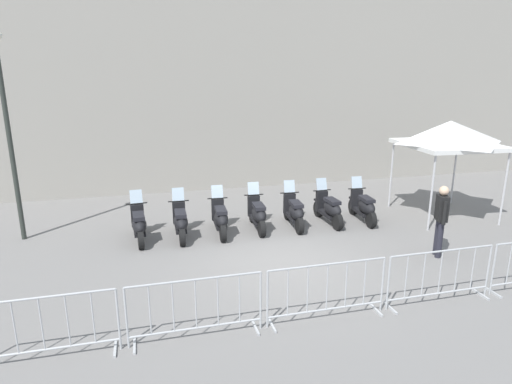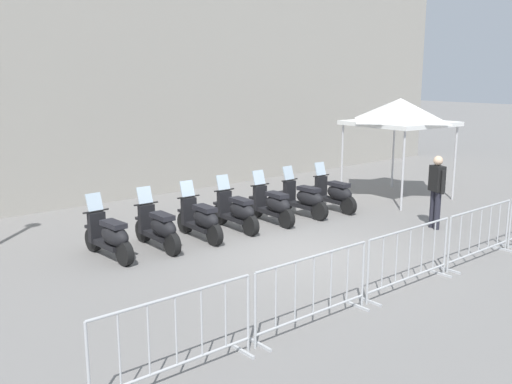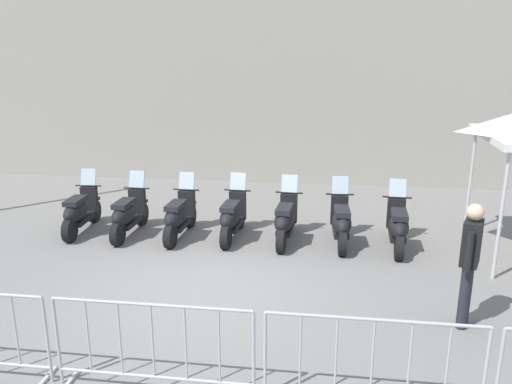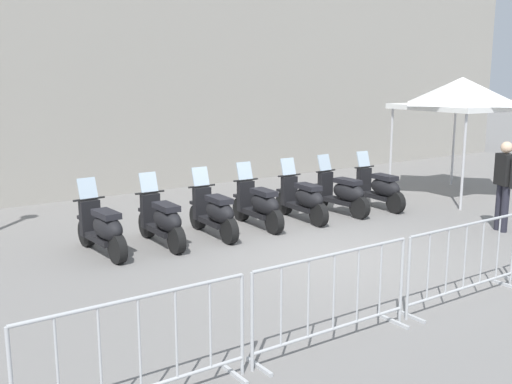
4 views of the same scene
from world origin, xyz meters
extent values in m
plane|color=slate|center=(0.00, 0.00, 0.00)|extent=(120.00, 120.00, 0.00)
cube|color=#9E998E|center=(-0.53, 8.11, 5.71)|extent=(28.10, 4.21, 11.42)
cylinder|color=black|center=(-3.42, 2.67, 0.24)|extent=(0.20, 0.49, 0.48)
cylinder|color=black|center=(-3.26, 1.44, 0.24)|extent=(0.20, 0.49, 0.48)
cube|color=black|center=(-3.34, 2.06, 0.28)|extent=(0.39, 0.90, 0.10)
ellipsoid|color=black|center=(-3.31, 1.78, 0.52)|extent=(0.46, 0.88, 0.40)
cube|color=black|center=(-3.31, 1.81, 0.74)|extent=(0.35, 0.63, 0.10)
cube|color=black|center=(-3.39, 2.49, 0.55)|extent=(0.35, 0.18, 0.60)
cylinder|color=black|center=(-3.39, 2.49, 0.88)|extent=(0.56, 0.11, 0.04)
cube|color=silver|center=(-3.40, 2.54, 1.06)|extent=(0.33, 0.18, 0.35)
cube|color=black|center=(-3.42, 2.67, 0.51)|extent=(0.24, 0.34, 0.06)
cylinder|color=black|center=(-2.30, 2.69, 0.24)|extent=(0.16, 0.49, 0.48)
cylinder|color=black|center=(-2.24, 1.45, 0.24)|extent=(0.16, 0.49, 0.48)
cube|color=black|center=(-2.27, 2.07, 0.28)|extent=(0.32, 0.88, 0.10)
ellipsoid|color=black|center=(-2.26, 1.79, 0.52)|extent=(0.40, 0.86, 0.40)
cube|color=black|center=(-2.26, 1.82, 0.74)|extent=(0.31, 0.61, 0.10)
cube|color=black|center=(-2.29, 2.50, 0.55)|extent=(0.35, 0.15, 0.60)
cylinder|color=black|center=(-2.29, 2.50, 0.88)|extent=(0.56, 0.06, 0.04)
cube|color=silver|center=(-2.29, 2.55, 1.06)|extent=(0.33, 0.15, 0.35)
cube|color=black|center=(-2.30, 2.69, 0.51)|extent=(0.21, 0.33, 0.06)
cylinder|color=black|center=(-1.22, 2.77, 0.24)|extent=(0.15, 0.48, 0.48)
cylinder|color=black|center=(-1.20, 1.53, 0.24)|extent=(0.15, 0.48, 0.48)
cube|color=black|center=(-1.21, 2.15, 0.28)|extent=(0.30, 0.87, 0.10)
ellipsoid|color=black|center=(-1.20, 1.87, 0.52)|extent=(0.38, 0.85, 0.40)
cube|color=black|center=(-1.20, 1.90, 0.74)|extent=(0.29, 0.61, 0.10)
cube|color=black|center=(-1.22, 2.59, 0.55)|extent=(0.34, 0.15, 0.60)
cylinder|color=black|center=(-1.22, 2.59, 0.88)|extent=(0.56, 0.05, 0.04)
cube|color=silver|center=(-1.22, 2.63, 1.06)|extent=(0.32, 0.15, 0.35)
cube|color=black|center=(-1.22, 2.77, 0.51)|extent=(0.21, 0.32, 0.06)
cylinder|color=black|center=(-0.16, 2.93, 0.24)|extent=(0.15, 0.48, 0.48)
cylinder|color=black|center=(-0.14, 1.69, 0.24)|extent=(0.15, 0.48, 0.48)
cube|color=black|center=(-0.15, 2.31, 0.28)|extent=(0.30, 0.87, 0.10)
ellipsoid|color=black|center=(-0.14, 2.03, 0.52)|extent=(0.37, 0.85, 0.40)
cube|color=black|center=(-0.15, 2.06, 0.74)|extent=(0.29, 0.60, 0.10)
cube|color=black|center=(-0.16, 2.75, 0.55)|extent=(0.34, 0.15, 0.60)
cylinder|color=black|center=(-0.16, 2.75, 0.88)|extent=(0.56, 0.05, 0.04)
cube|color=silver|center=(-0.16, 2.80, 1.06)|extent=(0.32, 0.15, 0.35)
cube|color=black|center=(-0.16, 2.93, 0.51)|extent=(0.21, 0.32, 0.06)
cylinder|color=black|center=(0.92, 2.95, 0.24)|extent=(0.14, 0.48, 0.48)
cylinder|color=black|center=(0.92, 1.71, 0.24)|extent=(0.14, 0.48, 0.48)
cube|color=black|center=(0.92, 2.33, 0.28)|extent=(0.28, 0.87, 0.10)
ellipsoid|color=black|center=(0.92, 2.06, 0.52)|extent=(0.36, 0.84, 0.40)
cube|color=black|center=(0.92, 2.09, 0.74)|extent=(0.28, 0.60, 0.10)
cube|color=black|center=(0.92, 2.77, 0.55)|extent=(0.34, 0.14, 0.60)
cylinder|color=black|center=(0.92, 2.77, 0.88)|extent=(0.56, 0.04, 0.04)
cube|color=silver|center=(0.92, 2.82, 1.06)|extent=(0.32, 0.14, 0.35)
cube|color=black|center=(0.92, 2.95, 0.51)|extent=(0.20, 0.32, 0.06)
cylinder|color=black|center=(1.92, 3.03, 0.24)|extent=(0.19, 0.49, 0.48)
cylinder|color=black|center=(2.05, 1.80, 0.24)|extent=(0.19, 0.49, 0.48)
cube|color=black|center=(1.98, 2.42, 0.28)|extent=(0.37, 0.89, 0.10)
ellipsoid|color=black|center=(2.01, 2.14, 0.52)|extent=(0.45, 0.87, 0.40)
cube|color=black|center=(2.01, 2.17, 0.74)|extent=(0.34, 0.63, 0.10)
cube|color=black|center=(1.94, 2.85, 0.55)|extent=(0.35, 0.17, 0.60)
cylinder|color=black|center=(1.94, 2.85, 0.88)|extent=(0.56, 0.09, 0.04)
cube|color=silver|center=(1.93, 2.90, 1.06)|extent=(0.33, 0.17, 0.35)
cube|color=black|center=(1.92, 3.03, 0.51)|extent=(0.23, 0.34, 0.06)
cylinder|color=black|center=(3.05, 3.03, 0.24)|extent=(0.14, 0.48, 0.48)
cylinder|color=black|center=(3.05, 1.79, 0.24)|extent=(0.14, 0.48, 0.48)
cube|color=black|center=(3.05, 2.41, 0.28)|extent=(0.28, 0.87, 0.10)
ellipsoid|color=black|center=(3.05, 2.14, 0.52)|extent=(0.36, 0.84, 0.40)
cube|color=black|center=(3.05, 2.17, 0.74)|extent=(0.28, 0.60, 0.10)
cube|color=black|center=(3.05, 2.85, 0.55)|extent=(0.34, 0.14, 0.60)
cylinder|color=black|center=(3.05, 2.85, 0.88)|extent=(0.56, 0.04, 0.04)
cube|color=silver|center=(3.05, 2.90, 1.06)|extent=(0.32, 0.14, 0.35)
cube|color=black|center=(3.05, 3.03, 0.51)|extent=(0.20, 0.32, 0.06)
cube|color=#B2B5B7|center=(-3.42, -2.73, 0.02)|extent=(0.07, 0.44, 0.04)
cylinder|color=#B2B5B7|center=(-3.33, -2.72, 0.53)|extent=(0.04, 0.04, 1.05)
cylinder|color=#B2B5B7|center=(-4.42, -2.79, 1.05)|extent=(2.17, 0.18, 0.04)
cylinder|color=#B2B5B7|center=(-4.42, -2.79, 0.18)|extent=(2.17, 0.18, 0.04)
cylinder|color=#B2B5B7|center=(-4.78, -2.81, 0.61)|extent=(0.02, 0.02, 0.87)
cylinder|color=#B2B5B7|center=(-4.42, -2.79, 0.61)|extent=(0.02, 0.02, 0.87)
cylinder|color=#B2B5B7|center=(-4.06, -2.77, 0.61)|extent=(0.02, 0.02, 0.87)
cylinder|color=#B2B5B7|center=(-3.69, -2.74, 0.61)|extent=(0.02, 0.02, 0.87)
cube|color=#B2B5B7|center=(-3.13, -2.71, 0.02)|extent=(0.07, 0.44, 0.04)
cube|color=#B2B5B7|center=(-1.13, -2.58, 0.02)|extent=(0.07, 0.44, 0.04)
cylinder|color=#B2B5B7|center=(-3.21, -2.71, 0.53)|extent=(0.04, 0.04, 1.05)
cylinder|color=#B2B5B7|center=(-1.04, -2.57, 0.53)|extent=(0.04, 0.04, 1.05)
cylinder|color=#B2B5B7|center=(-2.13, -2.64, 1.05)|extent=(2.17, 0.18, 0.04)
cylinder|color=#B2B5B7|center=(-2.13, -2.64, 0.18)|extent=(2.17, 0.18, 0.04)
cylinder|color=#B2B5B7|center=(-2.85, -2.69, 0.61)|extent=(0.02, 0.02, 0.87)
cylinder|color=#B2B5B7|center=(-2.49, -2.67, 0.61)|extent=(0.02, 0.02, 0.87)
cylinder|color=#B2B5B7|center=(-2.13, -2.64, 0.61)|extent=(0.02, 0.02, 0.87)
cylinder|color=#B2B5B7|center=(-1.77, -2.62, 0.61)|extent=(0.02, 0.02, 0.87)
cylinder|color=#B2B5B7|center=(-1.40, -2.59, 0.61)|extent=(0.02, 0.02, 0.87)
cube|color=#B2B5B7|center=(-0.84, -2.56, 0.02)|extent=(0.07, 0.44, 0.04)
cube|color=#B2B5B7|center=(1.16, -2.43, 0.02)|extent=(0.07, 0.44, 0.04)
cylinder|color=#B2B5B7|center=(-0.92, -2.56, 0.53)|extent=(0.04, 0.04, 1.05)
cylinder|color=#B2B5B7|center=(1.25, -2.42, 0.53)|extent=(0.04, 0.04, 1.05)
cylinder|color=#B2B5B7|center=(0.16, -2.49, 1.05)|extent=(2.17, 0.18, 0.04)
cylinder|color=#B2B5B7|center=(0.16, -2.49, 0.18)|extent=(2.17, 0.18, 0.04)
cylinder|color=#B2B5B7|center=(-0.56, -2.54, 0.61)|extent=(0.02, 0.02, 0.87)
cylinder|color=#B2B5B7|center=(-0.20, -2.52, 0.61)|extent=(0.02, 0.02, 0.87)
cylinder|color=#B2B5B7|center=(0.16, -2.49, 0.61)|extent=(0.02, 0.02, 0.87)
cylinder|color=#B2B5B7|center=(0.52, -2.47, 0.61)|extent=(0.02, 0.02, 0.87)
cylinder|color=#B2B5B7|center=(0.88, -2.45, 0.61)|extent=(0.02, 0.02, 0.87)
cube|color=#B2B5B7|center=(1.45, -2.41, 0.02)|extent=(0.07, 0.44, 0.04)
cube|color=#B2B5B7|center=(3.45, -2.28, 0.02)|extent=(0.07, 0.44, 0.04)
cylinder|color=#B2B5B7|center=(1.37, -2.42, 0.53)|extent=(0.04, 0.04, 1.05)
cylinder|color=#B2B5B7|center=(3.54, -2.27, 0.53)|extent=(0.04, 0.04, 1.05)
cylinder|color=#B2B5B7|center=(2.45, -2.34, 1.05)|extent=(2.17, 0.18, 0.04)
cylinder|color=#B2B5B7|center=(2.45, -2.34, 0.18)|extent=(2.17, 0.18, 0.04)
cylinder|color=#B2B5B7|center=(1.73, -2.39, 0.61)|extent=(0.02, 0.02, 0.87)
cylinder|color=#B2B5B7|center=(2.09, -2.37, 0.61)|extent=(0.02, 0.02, 0.87)
cylinder|color=#B2B5B7|center=(2.45, -2.34, 0.61)|extent=(0.02, 0.02, 0.87)
cylinder|color=#B2B5B7|center=(2.81, -2.32, 0.61)|extent=(0.02, 0.02, 0.87)
cylinder|color=#B2B5B7|center=(3.17, -2.30, 0.61)|extent=(0.02, 0.02, 0.87)
cube|color=#B2B5B7|center=(3.74, -2.26, 0.02)|extent=(0.07, 0.44, 0.04)
cylinder|color=#B2B5B7|center=(3.66, -2.27, 0.53)|extent=(0.04, 0.04, 1.05)
cylinder|color=#B2B5B7|center=(4.02, -2.24, 0.61)|extent=(0.02, 0.02, 0.87)
cylinder|color=#2D332D|center=(-6.36, 2.73, 2.49)|extent=(0.12, 0.12, 4.98)
cylinder|color=#23232D|center=(3.76, -0.27, 0.45)|extent=(0.14, 0.14, 0.90)
cylinder|color=#23232D|center=(3.70, -0.45, 0.45)|extent=(0.14, 0.14, 0.90)
cube|color=black|center=(3.73, -0.36, 1.20)|extent=(0.32, 0.41, 0.60)
sphere|color=beige|center=(3.73, -0.36, 1.62)|extent=(0.22, 0.22, 0.22)
cylinder|color=black|center=(3.80, -0.14, 1.15)|extent=(0.09, 0.09, 0.55)
cylinder|color=black|center=(3.66, -0.58, 1.15)|extent=(0.09, 0.09, 0.55)
cylinder|color=silver|center=(4.53, 1.29, 1.08)|extent=(0.06, 0.06, 2.15)
cylinder|color=silver|center=(6.80, 1.29, 1.08)|extent=(0.06, 0.06, 2.15)
cylinder|color=silver|center=(4.53, 3.56, 1.08)|extent=(0.06, 0.06, 2.15)
cylinder|color=silver|center=(6.80, 3.56, 1.08)|extent=(0.06, 0.06, 2.15)
cube|color=white|center=(5.66, 2.42, 2.20)|extent=(2.52, 2.52, 0.12)
pyramid|color=white|center=(5.66, 2.42, 2.58)|extent=(2.52, 2.52, 0.65)
camera|label=1|loc=(-2.36, -8.98, 4.20)|focal=30.32mm
camera|label=2|loc=(-7.27, -8.31, 3.56)|focal=39.58mm
camera|label=3|loc=(2.15, -6.80, 3.53)|focal=34.45mm
camera|label=4|loc=(-6.06, -7.57, 2.97)|focal=42.01mm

